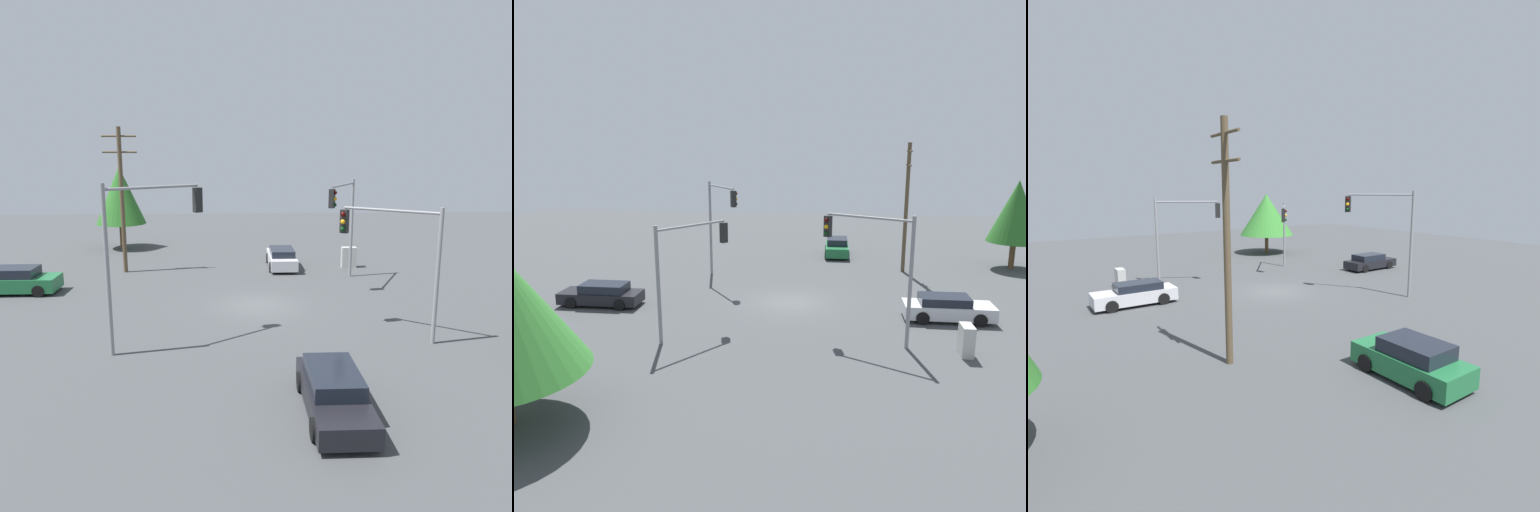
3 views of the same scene
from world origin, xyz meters
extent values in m
plane|color=#424447|center=(0.00, 0.00, 0.00)|extent=(80.00, 80.00, 0.00)
cube|color=#1E6638|center=(-13.47, 2.96, 0.58)|extent=(4.24, 1.92, 0.79)
cube|color=black|center=(-13.68, 2.96, 1.24)|extent=(2.33, 1.69, 0.54)
cylinder|color=black|center=(-12.16, 3.87, 0.34)|extent=(0.67, 0.22, 0.67)
cylinder|color=black|center=(-12.16, 2.05, 0.34)|extent=(0.67, 0.22, 0.67)
cylinder|color=black|center=(-14.78, 3.87, 0.34)|extent=(0.67, 0.22, 0.67)
cylinder|color=black|center=(-14.78, 2.05, 0.34)|extent=(0.67, 0.22, 0.67)
cube|color=black|center=(1.82, -11.19, 0.51)|extent=(1.76, 4.79, 0.66)
cube|color=black|center=(1.82, -10.95, 1.09)|extent=(1.55, 2.63, 0.50)
cylinder|color=black|center=(2.66, -12.67, 0.33)|extent=(0.22, 0.67, 0.67)
cylinder|color=black|center=(0.99, -12.67, 0.33)|extent=(0.22, 0.67, 0.67)
cylinder|color=black|center=(2.66, -9.71, 0.33)|extent=(0.22, 0.67, 0.67)
cylinder|color=black|center=(0.99, -9.71, 0.33)|extent=(0.22, 0.67, 0.67)
cube|color=silver|center=(2.11, 8.80, 0.56)|extent=(1.79, 4.77, 0.73)
cube|color=black|center=(2.11, 8.56, 1.15)|extent=(1.57, 2.63, 0.45)
cylinder|color=black|center=(1.26, 10.28, 0.35)|extent=(0.22, 0.70, 0.70)
cylinder|color=black|center=(2.96, 10.28, 0.35)|extent=(0.22, 0.70, 0.70)
cylinder|color=black|center=(1.26, 7.32, 0.35)|extent=(0.22, 0.70, 0.70)
cylinder|color=black|center=(2.96, 7.32, 0.35)|extent=(0.22, 0.70, 0.70)
cylinder|color=gray|center=(-6.12, -6.33, 3.41)|extent=(0.18, 0.18, 6.83)
cylinder|color=gray|center=(-4.44, -5.14, 6.58)|extent=(3.43, 2.48, 0.12)
cube|color=black|center=(-2.76, -3.95, 5.95)|extent=(0.44, 0.42, 1.05)
sphere|color=#360503|center=(-2.86, -3.81, 6.29)|extent=(0.22, 0.22, 0.22)
sphere|color=orange|center=(-2.86, -3.81, 5.95)|extent=(0.22, 0.22, 0.22)
sphere|color=black|center=(-2.86, -3.81, 5.62)|extent=(0.22, 0.22, 0.22)
cylinder|color=gray|center=(7.15, -5.68, 2.89)|extent=(0.18, 0.18, 5.77)
cylinder|color=gray|center=(5.45, -4.46, 5.52)|extent=(3.47, 2.55, 0.12)
cube|color=black|center=(3.75, -3.23, 4.90)|extent=(0.44, 0.43, 1.05)
sphere|color=#360503|center=(3.65, -3.37, 5.23)|extent=(0.22, 0.22, 0.22)
sphere|color=orange|center=(3.65, -3.37, 4.90)|extent=(0.22, 0.22, 0.22)
sphere|color=black|center=(3.65, -3.37, 4.56)|extent=(0.22, 0.22, 0.22)
cylinder|color=gray|center=(6.31, 6.00, 3.15)|extent=(0.18, 0.18, 6.29)
cylinder|color=gray|center=(5.27, 4.09, 6.04)|extent=(2.19, 3.88, 0.12)
cube|color=black|center=(4.23, 2.18, 5.42)|extent=(0.41, 0.43, 1.05)
sphere|color=#360503|center=(4.38, 2.09, 5.75)|extent=(0.22, 0.22, 0.22)
sphere|color=orange|center=(4.38, 2.09, 5.42)|extent=(0.22, 0.22, 0.22)
sphere|color=black|center=(4.38, 2.09, 5.08)|extent=(0.22, 0.22, 0.22)
cylinder|color=brown|center=(-8.53, 7.84, 4.77)|extent=(0.28, 0.28, 9.54)
cylinder|color=brown|center=(-8.53, 7.84, 8.94)|extent=(2.20, 0.12, 0.12)
cylinder|color=brown|center=(-8.53, 7.84, 7.94)|extent=(2.20, 0.12, 0.12)
cube|color=#B2B2AD|center=(6.81, 8.55, 0.72)|extent=(1.02, 0.54, 1.44)
cylinder|color=brown|center=(-10.53, 16.31, 1.05)|extent=(0.43, 0.43, 2.10)
cone|color=#286623|center=(-10.53, 16.31, 4.45)|extent=(4.04, 4.04, 4.69)
camera|label=1|loc=(-1.24, -25.26, 7.97)|focal=35.00mm
camera|label=2|loc=(28.94, 2.22, 9.42)|focal=35.00mm
camera|label=3|loc=(-22.21, 14.64, 6.88)|focal=28.00mm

